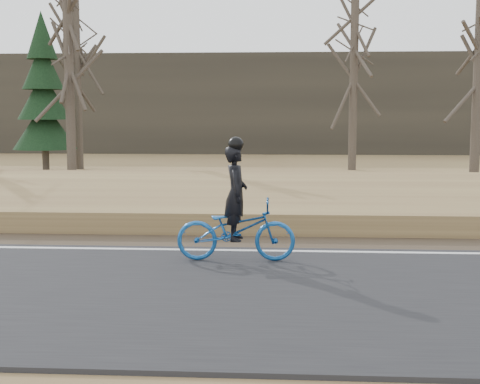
{
  "coord_description": "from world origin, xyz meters",
  "views": [
    {
      "loc": [
        2.83,
        -11.72,
        2.59
      ],
      "look_at": [
        2.06,
        0.5,
        1.1
      ],
      "focal_mm": 50.0,
      "sensor_mm": 36.0,
      "label": 1
    }
  ],
  "objects": [
    {
      "name": "shoulder",
      "position": [
        0.0,
        1.2,
        0.02
      ],
      "size": [
        120.0,
        1.6,
        0.04
      ],
      "primitive_type": "cube",
      "color": "#473A2B",
      "rests_on": "ground"
    },
    {
      "name": "edge_line",
      "position": [
        0.0,
        0.2,
        0.07
      ],
      "size": [
        120.0,
        0.12,
        0.01
      ],
      "primitive_type": "cube",
      "color": "silver",
      "rests_on": "road"
    },
    {
      "name": "road",
      "position": [
        0.0,
        -2.5,
        0.03
      ],
      "size": [
        120.0,
        6.0,
        0.06
      ],
      "primitive_type": "cube",
      "color": "black",
      "rests_on": "ground"
    },
    {
      "name": "bare_tree_center",
      "position": [
        5.92,
        17.93,
        4.15
      ],
      "size": [
        0.36,
        0.36,
        8.3
      ],
      "primitive_type": "cylinder",
      "color": "#50463A",
      "rests_on": "ground"
    },
    {
      "name": "ground",
      "position": [
        0.0,
        0.0,
        0.0
      ],
      "size": [
        120.0,
        120.0,
        0.0
      ],
      "primitive_type": "plane",
      "color": "#99814E",
      "rests_on": "ground"
    },
    {
      "name": "conifer",
      "position": [
        -7.03,
        15.57,
        3.15
      ],
      "size": [
        2.6,
        2.6,
        6.65
      ],
      "color": "#50463A",
      "rests_on": "ground"
    },
    {
      "name": "ballast",
      "position": [
        0.0,
        8.0,
        0.23
      ],
      "size": [
        120.0,
        3.0,
        0.45
      ],
      "primitive_type": "cube",
      "color": "slate",
      "rests_on": "ground"
    },
    {
      "name": "treeline_backdrop",
      "position": [
        0.0,
        30.0,
        3.0
      ],
      "size": [
        120.0,
        4.0,
        6.0
      ],
      "primitive_type": "cube",
      "color": "#383328",
      "rests_on": "ground"
    },
    {
      "name": "bare_tree_near_left",
      "position": [
        -5.39,
        13.88,
        3.69
      ],
      "size": [
        0.36,
        0.36,
        7.37
      ],
      "primitive_type": "cylinder",
      "color": "#50463A",
      "rests_on": "ground"
    },
    {
      "name": "bare_tree_left",
      "position": [
        -6.23,
        17.62,
        4.02
      ],
      "size": [
        0.36,
        0.36,
        8.03
      ],
      "primitive_type": "cylinder",
      "color": "#50463A",
      "rests_on": "ground"
    },
    {
      "name": "embankment",
      "position": [
        0.0,
        4.2,
        0.22
      ],
      "size": [
        120.0,
        5.0,
        0.44
      ],
      "primitive_type": "cube",
      "color": "#99814E",
      "rests_on": "ground"
    },
    {
      "name": "railroad",
      "position": [
        0.0,
        8.0,
        0.53
      ],
      "size": [
        120.0,
        2.4,
        0.29
      ],
      "color": "black",
      "rests_on": "ballast"
    },
    {
      "name": "bare_tree_right",
      "position": [
        10.07,
        13.86,
        3.41
      ],
      "size": [
        0.36,
        0.36,
        6.83
      ],
      "primitive_type": "cylinder",
      "color": "#50463A",
      "rests_on": "ground"
    },
    {
      "name": "cyclist",
      "position": [
        2.06,
        -0.59,
        0.72
      ],
      "size": [
        2.02,
        0.74,
        2.1
      ],
      "rotation": [
        0.0,
        0.0,
        1.59
      ],
      "color": "#154F95",
      "rests_on": "road"
    }
  ]
}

